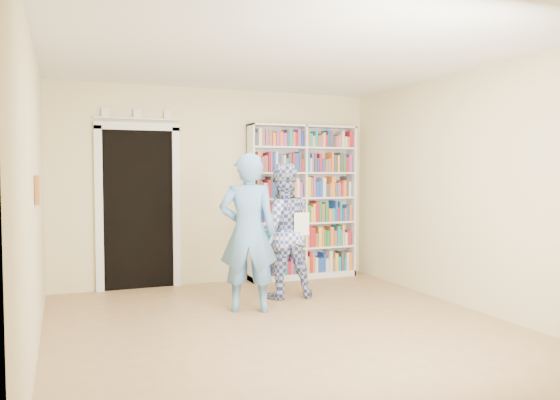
# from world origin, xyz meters

# --- Properties ---
(floor) EXTENTS (5.00, 5.00, 0.00)m
(floor) POSITION_xyz_m (0.00, 0.00, 0.00)
(floor) COLOR #957148
(floor) RESTS_ON ground
(ceiling) EXTENTS (5.00, 5.00, 0.00)m
(ceiling) POSITION_xyz_m (0.00, 0.00, 2.70)
(ceiling) COLOR white
(ceiling) RESTS_ON wall_back
(wall_back) EXTENTS (4.50, 0.00, 4.50)m
(wall_back) POSITION_xyz_m (0.00, 2.50, 1.35)
(wall_back) COLOR beige
(wall_back) RESTS_ON floor
(wall_left) EXTENTS (0.00, 5.00, 5.00)m
(wall_left) POSITION_xyz_m (-2.25, 0.00, 1.35)
(wall_left) COLOR beige
(wall_left) RESTS_ON floor
(wall_right) EXTENTS (0.00, 5.00, 5.00)m
(wall_right) POSITION_xyz_m (2.25, 0.00, 1.35)
(wall_right) COLOR beige
(wall_right) RESTS_ON floor
(bookshelf) EXTENTS (1.62, 0.30, 2.22)m
(bookshelf) POSITION_xyz_m (1.22, 2.34, 1.12)
(bookshelf) COLOR white
(bookshelf) RESTS_ON floor
(doorway) EXTENTS (1.10, 0.08, 2.43)m
(doorway) POSITION_xyz_m (-1.10, 2.48, 1.18)
(doorway) COLOR black
(doorway) RESTS_ON floor
(wall_art) EXTENTS (0.03, 0.25, 0.25)m
(wall_art) POSITION_xyz_m (-2.23, 0.20, 1.40)
(wall_art) COLOR brown
(wall_art) RESTS_ON wall_left
(man_blue) EXTENTS (0.75, 0.62, 1.76)m
(man_blue) POSITION_xyz_m (-0.12, 0.82, 0.88)
(man_blue) COLOR #5B90CA
(man_blue) RESTS_ON floor
(man_plaid) EXTENTS (0.86, 0.70, 1.66)m
(man_plaid) POSITION_xyz_m (0.48, 1.32, 0.83)
(man_plaid) COLOR #32469B
(man_plaid) RESTS_ON floor
(paper_sheet) EXTENTS (0.20, 0.01, 0.28)m
(paper_sheet) POSITION_xyz_m (0.63, 1.04, 0.93)
(paper_sheet) COLOR white
(paper_sheet) RESTS_ON man_plaid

